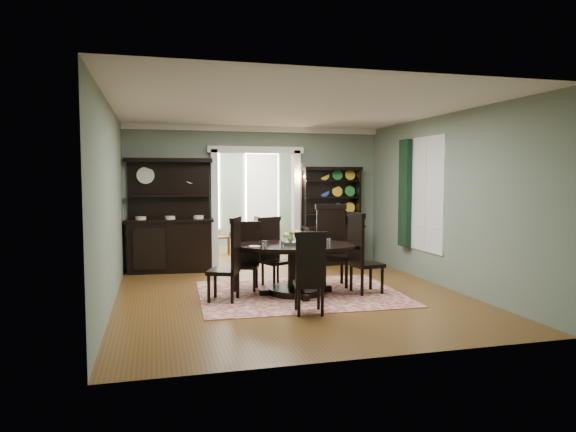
% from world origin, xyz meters
% --- Properties ---
extents(room, '(5.51, 6.01, 3.01)m').
position_xyz_m(room, '(0.00, 0.04, 1.58)').
color(room, brown).
rests_on(room, ground).
extents(parlor, '(3.51, 3.50, 3.01)m').
position_xyz_m(parlor, '(0.00, 5.53, 1.52)').
color(parlor, brown).
rests_on(parlor, ground).
extents(doorway_trim, '(2.08, 0.25, 2.57)m').
position_xyz_m(doorway_trim, '(0.00, 3.00, 1.62)').
color(doorway_trim, silver).
rests_on(doorway_trim, floor).
extents(right_window, '(0.15, 1.47, 2.12)m').
position_xyz_m(right_window, '(2.69, 0.93, 1.60)').
color(right_window, white).
rests_on(right_window, wall_right).
extents(wall_sconce, '(0.27, 0.21, 0.21)m').
position_xyz_m(wall_sconce, '(0.95, 2.85, 1.89)').
color(wall_sconce, '#B69530').
rests_on(wall_sconce, back_wall_right).
extents(rug, '(3.36, 2.72, 0.01)m').
position_xyz_m(rug, '(0.16, 0.09, 0.01)').
color(rug, maroon).
rests_on(rug, floor).
extents(dining_table, '(2.32, 2.31, 0.82)m').
position_xyz_m(dining_table, '(0.10, 0.11, 0.57)').
color(dining_table, black).
rests_on(dining_table, rug).
extents(centerpiece, '(1.36, 0.87, 0.22)m').
position_xyz_m(centerpiece, '(0.01, 0.08, 0.89)').
color(centerpiece, silver).
rests_on(centerpiece, dining_table).
extents(chair_far_left, '(0.54, 0.52, 1.16)m').
position_xyz_m(chair_far_left, '(-0.62, 0.67, 0.61)').
color(chair_far_left, black).
rests_on(chair_far_left, rug).
extents(chair_far_mid, '(0.58, 0.57, 1.21)m').
position_xyz_m(chair_far_mid, '(-0.12, 0.86, 0.64)').
color(chair_far_mid, black).
rests_on(chair_far_mid, rug).
extents(chair_far_right, '(0.60, 0.58, 1.44)m').
position_xyz_m(chair_far_right, '(0.89, 0.59, 0.75)').
color(chair_far_right, black).
rests_on(chair_far_right, rug).
extents(chair_end_left, '(0.61, 0.62, 1.31)m').
position_xyz_m(chair_end_left, '(-1.01, -0.14, 0.69)').
color(chair_end_left, black).
rests_on(chair_end_left, rug).
extents(chair_end_right, '(0.52, 0.55, 1.34)m').
position_xyz_m(chair_end_right, '(1.13, -0.15, 0.70)').
color(chair_end_right, black).
rests_on(chair_end_right, rug).
extents(chair_near, '(0.49, 0.47, 1.17)m').
position_xyz_m(chair_near, '(-0.06, -1.22, 0.62)').
color(chair_near, black).
rests_on(chair_near, rug).
extents(sideboard, '(1.79, 0.77, 2.30)m').
position_xyz_m(sideboard, '(-1.83, 2.73, 0.80)').
color(sideboard, black).
rests_on(sideboard, floor).
extents(welsh_dresser, '(1.42, 0.63, 2.14)m').
position_xyz_m(welsh_dresser, '(1.67, 2.77, 0.78)').
color(welsh_dresser, black).
rests_on(welsh_dresser, floor).
extents(parlor_table, '(0.76, 0.76, 0.70)m').
position_xyz_m(parlor_table, '(0.25, 4.99, 0.46)').
color(parlor_table, '#502917').
rests_on(parlor_table, parlor_floor).
extents(parlor_chair_left, '(0.39, 0.39, 0.93)m').
position_xyz_m(parlor_chair_left, '(-0.43, 4.66, 0.50)').
color(parlor_chair_left, '#502917').
rests_on(parlor_chair_left, parlor_floor).
extents(parlor_chair_right, '(0.41, 0.40, 0.94)m').
position_xyz_m(parlor_chair_right, '(0.47, 4.76, 0.50)').
color(parlor_chair_right, '#502917').
rests_on(parlor_chair_right, parlor_floor).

